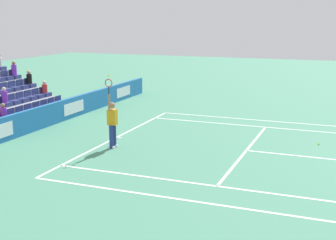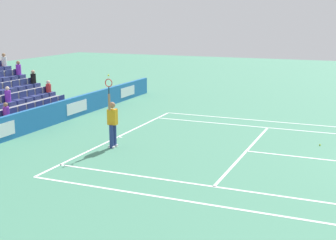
{
  "view_description": "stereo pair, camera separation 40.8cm",
  "coord_description": "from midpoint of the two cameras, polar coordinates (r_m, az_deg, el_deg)",
  "views": [
    {
      "loc": [
        17.02,
        -2.91,
        4.96
      ],
      "look_at": [
        0.73,
        -9.3,
        1.1
      ],
      "focal_mm": 50.35,
      "sensor_mm": 36.0,
      "label": 1
    },
    {
      "loc": [
        16.87,
        -2.54,
        4.96
      ],
      "look_at": [
        0.73,
        -9.3,
        1.1
      ],
      "focal_mm": 50.35,
      "sensor_mm": 36.0,
      "label": 2
    }
  ],
  "objects": [
    {
      "name": "sponsor_barrier",
      "position": [
        21.87,
        -15.92,
        0.2
      ],
      "size": [
        21.96,
        0.22,
        1.01
      ],
      "color": "#1E66AD",
      "rests_on": "ground"
    },
    {
      "name": "line_centre_mark",
      "position": [
        19.85,
        -6.53,
        -2.1
      ],
      "size": [
        0.1,
        0.2,
        0.01
      ],
      "primitive_type": "cube",
      "color": "white",
      "rests_on": "ground"
    },
    {
      "name": "line_singles_sideline_left",
      "position": [
        14.13,
        6.92,
        -8.2
      ],
      "size": [
        0.1,
        11.89,
        0.01
      ],
      "primitive_type": "cube",
      "color": "white",
      "rests_on": "ground"
    },
    {
      "name": "tennis_player",
      "position": [
        18.13,
        -7.39,
        -0.31
      ],
      "size": [
        0.53,
        0.36,
        2.85
      ],
      "color": "navy",
      "rests_on": "ground"
    },
    {
      "name": "line_doubles_sideline_left",
      "position": [
        12.89,
        5.36,
        -10.22
      ],
      "size": [
        0.1,
        11.89,
        0.01
      ],
      "primitive_type": "cube",
      "color": "white",
      "rests_on": "ground"
    },
    {
      "name": "line_doubles_sideline_right",
      "position": [
        23.2,
        12.92,
        -0.22
      ],
      "size": [
        0.1,
        11.89,
        0.01
      ],
      "primitive_type": "cube",
      "color": "white",
      "rests_on": "ground"
    },
    {
      "name": "line_service",
      "position": [
        18.03,
        8.83,
        -3.66
      ],
      "size": [
        8.23,
        0.1,
        0.01
      ],
      "primitive_type": "cube",
      "color": "white",
      "rests_on": "ground"
    },
    {
      "name": "line_singles_sideline_right",
      "position": [
        21.87,
        12.38,
        -0.95
      ],
      "size": [
        0.1,
        11.89,
        0.01
      ],
      "primitive_type": "cube",
      "color": "white",
      "rests_on": "ground"
    },
    {
      "name": "line_baseline",
      "position": [
        19.89,
        -6.79,
        -2.08
      ],
      "size": [
        10.97,
        0.1,
        0.01
      ],
      "primitive_type": "cube",
      "color": "white",
      "rests_on": "ground"
    },
    {
      "name": "loose_tennis_ball",
      "position": [
        19.46,
        17.2,
        -2.79
      ],
      "size": [
        0.07,
        0.07,
        0.07
      ],
      "primitive_type": "sphere",
      "color": "#D1E533",
      "rests_on": "ground"
    },
    {
      "name": "line_centre_service",
      "position": [
        17.66,
        19.03,
        -4.56
      ],
      "size": [
        0.1,
        6.4,
        0.01
      ],
      "primitive_type": "cube",
      "color": "white",
      "rests_on": "ground"
    }
  ]
}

